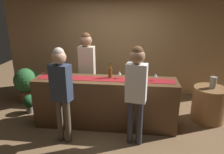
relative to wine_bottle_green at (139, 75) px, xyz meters
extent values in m
plane|color=brown|center=(-0.66, 0.00, -1.11)|extent=(10.00, 10.00, 0.00)
cube|color=tan|center=(-0.66, 1.90, 0.34)|extent=(6.00, 0.12, 2.90)
cube|color=#543821|center=(-0.66, 0.00, -0.61)|extent=(2.79, 0.60, 1.00)
cube|color=maroon|center=(-0.66, 0.00, -0.11)|extent=(2.65, 0.28, 0.01)
cylinder|color=#194723|center=(0.00, 0.00, -0.01)|extent=(0.07, 0.07, 0.21)
cylinder|color=#194723|center=(0.00, 0.00, 0.13)|extent=(0.03, 0.03, 0.08)
cylinder|color=black|center=(0.00, 0.00, 0.18)|extent=(0.03, 0.03, 0.02)
cylinder|color=brown|center=(-0.57, 0.09, -0.01)|extent=(0.07, 0.07, 0.21)
cylinder|color=brown|center=(-0.57, 0.09, 0.13)|extent=(0.03, 0.03, 0.08)
cylinder|color=black|center=(-0.57, 0.09, 0.18)|extent=(0.03, 0.03, 0.02)
cylinder|color=silver|center=(-0.38, 0.08, -0.11)|extent=(0.06, 0.06, 0.00)
cylinder|color=silver|center=(-0.38, 0.08, -0.07)|extent=(0.01, 0.01, 0.08)
cone|color=silver|center=(-0.38, 0.08, 0.00)|extent=(0.07, 0.07, 0.06)
cylinder|color=silver|center=(-1.59, -0.01, -0.11)|extent=(0.06, 0.06, 0.00)
cylinder|color=silver|center=(-1.59, -0.01, -0.07)|extent=(0.01, 0.01, 0.08)
cone|color=silver|center=(-1.59, -0.01, 0.00)|extent=(0.07, 0.07, 0.06)
cylinder|color=silver|center=(0.31, 0.02, -0.11)|extent=(0.06, 0.06, 0.00)
cylinder|color=silver|center=(0.31, 0.02, -0.07)|extent=(0.01, 0.01, 0.08)
cone|color=silver|center=(0.31, 0.02, 0.00)|extent=(0.07, 0.07, 0.06)
cylinder|color=#26262B|center=(-1.07, 0.58, -0.68)|extent=(0.11, 0.11, 0.85)
cylinder|color=#26262B|center=(-1.23, 0.58, -0.68)|extent=(0.11, 0.11, 0.85)
cube|color=beige|center=(-1.15, 0.58, 0.08)|extent=(0.34, 0.21, 0.67)
sphere|color=#9E7051|center=(-1.15, 0.58, 0.54)|extent=(0.25, 0.25, 0.25)
sphere|color=brown|center=(-1.15, 0.58, 0.61)|extent=(0.20, 0.20, 0.20)
cylinder|color=#33333D|center=(-0.13, -0.56, -0.70)|extent=(0.11, 0.11, 0.82)
cylinder|color=#33333D|center=(0.02, -0.59, -0.70)|extent=(0.11, 0.11, 0.82)
cube|color=white|center=(-0.06, -0.57, 0.04)|extent=(0.37, 0.26, 0.65)
sphere|color=#9E7051|center=(-0.06, -0.57, 0.49)|extent=(0.25, 0.25, 0.25)
sphere|color=brown|center=(-0.06, -0.57, 0.56)|extent=(0.19, 0.19, 0.19)
cylinder|color=brown|center=(-1.40, -0.62, -0.71)|extent=(0.11, 0.11, 0.81)
cylinder|color=brown|center=(-1.24, -0.66, -0.71)|extent=(0.11, 0.11, 0.81)
cube|color=#2D384C|center=(-1.32, -0.64, 0.02)|extent=(0.38, 0.28, 0.64)
sphere|color=tan|center=(-1.32, -0.64, 0.45)|extent=(0.24, 0.24, 0.24)
sphere|color=#AD9E8E|center=(-1.32, -0.64, 0.52)|extent=(0.19, 0.19, 0.19)
cylinder|color=olive|center=(1.49, 0.44, -0.74)|extent=(0.68, 0.68, 0.74)
cylinder|color=#A8A399|center=(1.51, 0.44, -0.25)|extent=(0.13, 0.13, 0.24)
cylinder|color=brown|center=(-2.76, 0.86, -0.94)|extent=(0.38, 0.38, 0.33)
sphere|color=#2D6633|center=(-2.76, 0.86, -0.52)|extent=(0.61, 0.61, 0.61)
cylinder|color=#9E9389|center=(-2.46, 0.34, -1.03)|extent=(0.18, 0.18, 0.16)
sphere|color=#23562D|center=(-2.46, 0.34, -0.83)|extent=(0.29, 0.29, 0.29)
camera|label=1|loc=(-0.07, -3.97, 1.27)|focal=35.01mm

